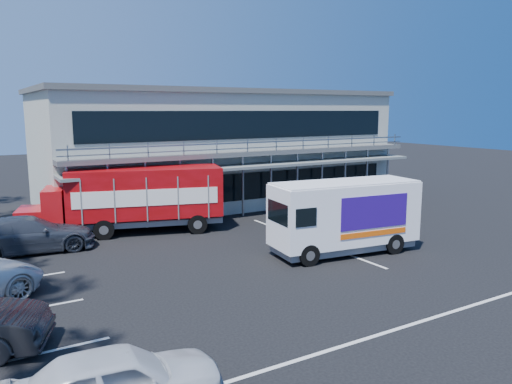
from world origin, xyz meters
TOP-DOWN VIEW (x-y plane):
  - ground at (0.00, 0.00)m, footprint 120.00×120.00m
  - building at (3.00, 14.94)m, footprint 22.40×12.00m
  - red_truck at (-4.64, 8.68)m, footprint 9.82×4.74m
  - white_van at (1.99, 0.56)m, footprint 6.54×2.93m
  - parked_car_a at (-9.50, -6.00)m, footprint 4.38×2.04m
  - parked_car_d at (-9.50, 7.60)m, footprint 5.49×2.53m

SIDE VIEW (x-z plane):
  - ground at x=0.00m, z-range 0.00..0.00m
  - parked_car_a at x=-9.50m, z-range 0.00..1.45m
  - parked_car_d at x=-9.50m, z-range 0.00..1.56m
  - white_van at x=1.99m, z-range 0.09..3.18m
  - red_truck at x=-4.64m, z-range 0.16..3.38m
  - building at x=3.00m, z-range 0.01..7.31m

